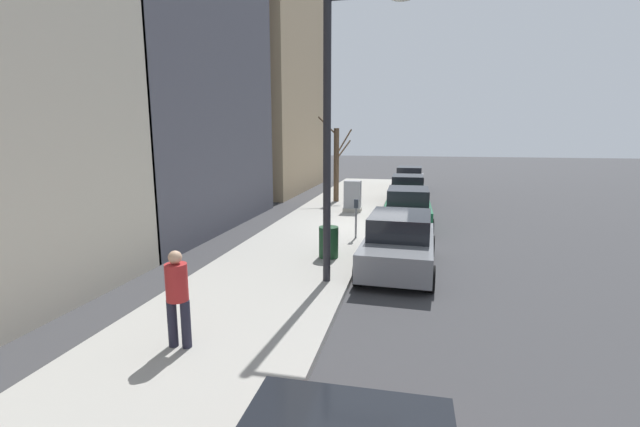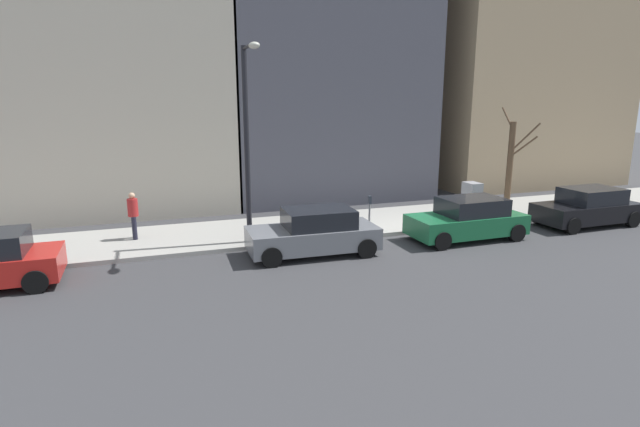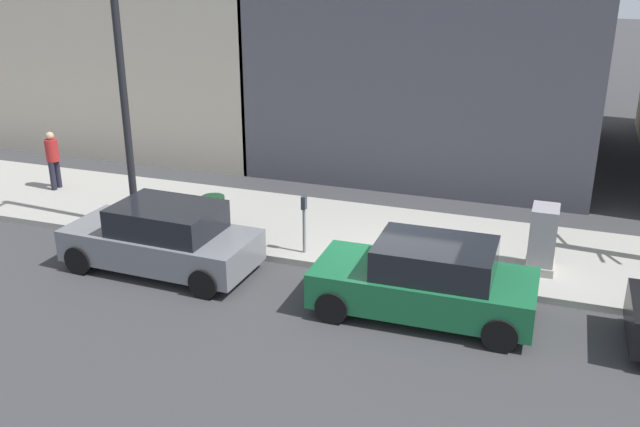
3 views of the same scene
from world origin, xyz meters
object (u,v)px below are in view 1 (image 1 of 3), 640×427
Objects in this scene: parked_car_silver at (409,179)px; office_tower_left at (224,37)px; office_block_center at (103,8)px; streetlamp at (339,118)px; bare_tree at (337,163)px; parked_car_green at (408,208)px; parked_car_grey at (399,243)px; parked_car_black at (407,190)px; utility_box at (353,197)px; trash_bin at (329,242)px; parking_meter at (356,214)px; pedestrian_near_meter at (177,293)px.

office_tower_left is at bearing 9.95° from parked_car_silver.
office_block_center is (11.63, 14.14, 7.71)m from parked_car_silver.
office_block_center is (10.23, -5.62, 4.43)m from streetlamp.
office_block_center is at bearing 41.15° from bare_tree.
parked_car_green is at bearing -170.37° from office_block_center.
office_tower_left reaches higher than parked_car_grey.
bare_tree is at bearing 12.01° from parked_car_black.
parked_car_green is 3.22m from utility_box.
parked_car_grey is 8.17m from utility_box.
parked_car_silver is 1.01× the size of parked_car_green.
office_block_center is at bearing -20.71° from trash_bin.
bare_tree is (3.70, 0.83, 1.45)m from parked_car_black.
parked_car_black is at bearing -99.95° from parking_meter.
pedestrian_near_meter is (3.39, 17.15, 0.35)m from parked_car_black.
parked_car_black is at bearing -87.91° from parked_car_grey.
streetlamp is at bearing 151.21° from office_block_center.
trash_bin is (0.45, 2.51, -0.38)m from parking_meter.
parked_car_black is 4.48m from utility_box.
trash_bin is (-0.40, 7.61, -0.25)m from utility_box.
parked_car_green is at bearing -110.73° from trash_bin.
parked_car_silver reaches higher than parking_meter.
office_tower_left reaches higher than office_block_center.
pedestrian_near_meter reaches higher than parked_car_silver.
pedestrian_near_meter is at bearing 83.62° from parked_car_silver.
pedestrian_near_meter is (3.51, 11.38, 0.35)m from parked_car_green.
parked_car_black is 2.54× the size of pedestrian_near_meter.
streetlamp is at bearing 78.26° from parked_car_green.
parked_car_green is (-0.11, 12.15, 0.00)m from parked_car_silver.
streetlamp reaches higher than pedestrian_near_meter.
office_tower_left is (12.28, 1.75, 9.26)m from parked_car_silver.
parked_car_grey is 2.57× the size of pedestrian_near_meter.
parked_car_silver is at bearing -96.47° from trash_bin.
parked_car_black is 15.96m from office_block_center.
parked_car_green is at bearing -89.11° from parked_car_grey.
parked_car_silver is 10.45m from utility_box.
pedestrian_near_meter is 14.50m from office_block_center.
bare_tree reaches higher than pedestrian_near_meter.
bare_tree is at bearing -68.91° from parked_car_grey.
streetlamp is 4.00m from trash_bin.
bare_tree is (2.14, -8.05, 1.21)m from parking_meter.
office_tower_left is at bearing -40.49° from utility_box.
trash_bin is at bearing 93.01° from utility_box.
utility_box is at bearing -86.99° from trash_bin.
parking_meter is at bearing 61.19° from parked_car_green.
trash_bin is 5.94m from pedestrian_near_meter.
parked_car_silver is 19.87m from office_block_center.
parked_car_silver is 3.15× the size of parking_meter.
parked_car_black is 11.58m from parked_car_grey.
bare_tree is (3.70, -10.75, 1.45)m from parked_car_grey.
bare_tree is (3.82, -4.93, 1.45)m from parked_car_green.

